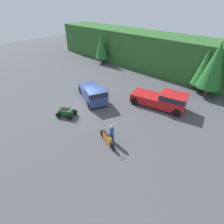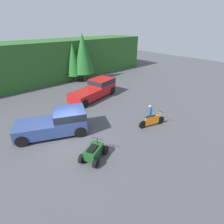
% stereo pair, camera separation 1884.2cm
% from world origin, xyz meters
% --- Properties ---
extents(ground_plane, '(80.00, 80.00, 0.00)m').
position_xyz_m(ground_plane, '(0.00, 0.00, 0.00)').
color(ground_plane, '#4C4C51').
extents(hillside_backdrop, '(44.00, 6.00, 5.58)m').
position_xyz_m(hillside_backdrop, '(0.00, 16.00, 2.79)').
color(hillside_backdrop, '#2D6028').
rests_on(hillside_backdrop, ground_plane).
extents(tree_mid_left, '(2.35, 2.35, 5.33)m').
position_xyz_m(tree_mid_left, '(7.96, 12.67, 3.14)').
color(tree_mid_left, brown).
rests_on(tree_mid_left, ground_plane).
extents(tree_mid_right, '(2.94, 2.94, 6.68)m').
position_xyz_m(tree_mid_right, '(9.18, 11.93, 3.93)').
color(tree_mid_right, brown).
rests_on(tree_mid_right, ground_plane).
extents(pickup_truck_red, '(6.27, 3.42, 1.92)m').
position_xyz_m(pickup_truck_red, '(6.63, 5.61, 1.02)').
color(pickup_truck_red, red).
rests_on(pickup_truck_red, ground_plane).
extents(pickup_truck_second, '(5.63, 4.11, 1.92)m').
position_xyz_m(pickup_truck_second, '(-0.18, 1.38, 1.01)').
color(pickup_truck_second, '#334784').
rests_on(pickup_truck_second, ground_plane).
extents(dirt_bike, '(2.39, 0.96, 1.21)m').
position_xyz_m(dirt_bike, '(6.14, -2.79, 0.51)').
color(dirt_bike, black).
rests_on(dirt_bike, ground_plane).
extents(quad_atv, '(2.23, 1.90, 1.19)m').
position_xyz_m(quad_atv, '(0.17, -2.75, 0.46)').
color(quad_atv, black).
rests_on(quad_atv, ground_plane).
extents(rider_person, '(0.49, 0.49, 1.77)m').
position_xyz_m(rider_person, '(6.28, -2.36, 0.96)').
color(rider_person, navy).
rests_on(rider_person, ground_plane).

